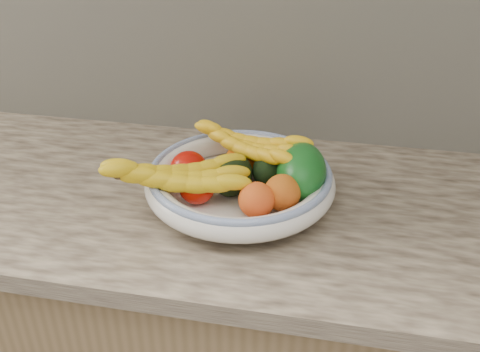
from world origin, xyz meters
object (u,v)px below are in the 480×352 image
Objects in this scene: banana_bunch_front at (176,180)px; banana_bunch_back at (248,148)px; fruit_bowl at (240,181)px; green_mango at (301,172)px.

banana_bunch_back is at bearing 34.86° from banana_bunch_front.
green_mango is (0.12, 0.01, 0.03)m from fruit_bowl.
banana_bunch_front is at bearing -145.91° from fruit_bowl.
banana_bunch_back is (-0.12, 0.06, 0.01)m from green_mango.
green_mango is at bearing 6.92° from fruit_bowl.
green_mango is 0.50× the size of banana_bunch_front.
banana_bunch_front is at bearing -166.86° from green_mango.
banana_bunch_back is 0.92× the size of banana_bunch_front.
green_mango reaches higher than banana_bunch_back.
fruit_bowl is 1.39× the size of banana_bunch_back.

